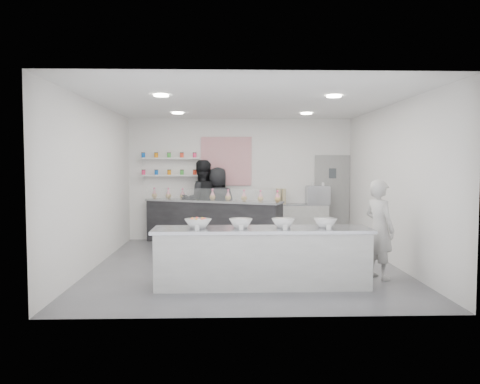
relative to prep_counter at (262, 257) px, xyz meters
name	(u,v)px	position (x,y,z in m)	size (l,w,h in m)	color
floor	(245,265)	(-0.19, 1.55, -0.45)	(6.00, 6.00, 0.00)	#515156
ceiling	(245,103)	(-0.19, 1.55, 2.55)	(6.00, 6.00, 0.00)	white
back_wall	(240,179)	(-0.19, 4.55, 1.05)	(5.50, 5.50, 0.00)	white
left_wall	(96,185)	(-2.94, 1.55, 1.05)	(6.00, 6.00, 0.00)	white
right_wall	(392,184)	(2.56, 1.55, 1.05)	(6.00, 6.00, 0.00)	white
back_door	(332,197)	(2.11, 4.52, 0.60)	(0.88, 0.04, 2.10)	gray
pattern_panel	(226,161)	(-0.54, 4.53, 1.50)	(1.25, 0.03, 1.20)	#BD394B
jar_shelf_lower	(169,175)	(-1.94, 4.45, 1.15)	(1.45, 0.22, 0.04)	silver
jar_shelf_upper	(169,158)	(-1.94, 4.45, 1.57)	(1.45, 0.22, 0.04)	silver
preserve_jars	(169,164)	(-1.94, 4.43, 1.43)	(1.45, 0.10, 0.56)	#FF3269
downlight_0	(161,96)	(-1.59, 0.55, 2.53)	(0.24, 0.24, 0.02)	white
downlight_1	(334,96)	(1.21, 0.55, 2.53)	(0.24, 0.24, 0.02)	white
downlight_2	(178,113)	(-1.59, 3.15, 2.53)	(0.24, 0.24, 0.02)	white
downlight_3	(306,114)	(1.21, 3.15, 2.53)	(0.24, 0.24, 0.02)	white
prep_counter	(262,257)	(0.00, 0.00, 0.00)	(3.32, 0.76, 0.91)	#AFB0AB
back_bar	(213,222)	(-0.86, 3.91, 0.06)	(3.34, 0.61, 1.04)	black
sneeze_guard	(207,195)	(-0.98, 3.64, 0.72)	(3.30, 0.01, 0.28)	white
espresso_ledge	(303,222)	(1.36, 4.33, 0.00)	(1.21, 0.39, 0.90)	#AFB0AB
espresso_machine	(318,195)	(1.71, 4.33, 0.66)	(0.56, 0.39, 0.43)	#93969E
cup_stacks	(281,196)	(0.81, 4.33, 0.63)	(0.28, 0.24, 0.37)	beige
prep_bowls	(262,223)	(0.00, 0.00, 0.53)	(2.31, 0.46, 0.14)	white
label_cards	(265,230)	(0.00, -0.50, 0.49)	(2.01, 0.04, 0.07)	white
cookie_bags	(213,195)	(-0.86, 3.91, 0.71)	(3.34, 0.14, 0.26)	pink
woman_prep	(379,229)	(1.96, 0.46, 0.36)	(0.59, 0.39, 1.63)	beige
staff_left	(201,201)	(-1.14, 4.16, 0.54)	(0.96, 0.75, 1.98)	black
staff_right	(218,205)	(-0.75, 4.16, 0.45)	(0.89, 0.58, 1.81)	black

